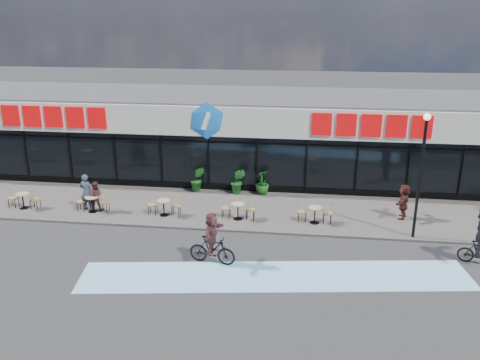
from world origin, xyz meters
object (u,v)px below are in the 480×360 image
at_px(lamp_post, 421,166).
at_px(pedestrian_a, 404,201).
at_px(potted_plant_mid, 238,181).
at_px(cyclist_a, 212,241).
at_px(potted_plant_right, 262,182).
at_px(patron_right, 95,196).
at_px(patron_left, 86,192).
at_px(potted_plant_left, 198,179).

bearing_deg(lamp_post, pedestrian_a, 93.01).
height_order(potted_plant_mid, cyclist_a, cyclist_a).
xyz_separation_m(potted_plant_right, cyclist_a, (-1.25, -7.41, 0.19)).
xyz_separation_m(potted_plant_right, patron_right, (-7.56, -3.12, 0.09)).
distance_m(potted_plant_mid, potted_plant_right, 1.23).
bearing_deg(patron_left, patron_right, -173.12).
xyz_separation_m(potted_plant_left, potted_plant_mid, (2.11, -0.06, 0.01)).
bearing_deg(patron_left, pedestrian_a, -171.90).
distance_m(potted_plant_mid, patron_left, 7.40).
relative_size(patron_left, patron_right, 1.24).
height_order(patron_left, pedestrian_a, patron_left).
xyz_separation_m(lamp_post, pedestrian_a, (-0.10, 1.99, -2.29)).
distance_m(potted_plant_mid, patron_right, 7.02).
distance_m(patron_left, cyclist_a, 7.97).
bearing_deg(patron_right, potted_plant_left, -151.84).
bearing_deg(cyclist_a, potted_plant_left, 105.80).
height_order(patron_left, patron_right, patron_left).
relative_size(lamp_post, patron_right, 3.67).
bearing_deg(patron_right, patron_left, -5.92).
xyz_separation_m(lamp_post, patron_left, (-14.63, 1.16, -2.22)).
bearing_deg(potted_plant_mid, cyclist_a, -90.18).
bearing_deg(potted_plant_left, pedestrian_a, -12.94).
distance_m(potted_plant_right, pedestrian_a, 6.96).
distance_m(potted_plant_left, potted_plant_mid, 2.11).
distance_m(potted_plant_mid, cyclist_a, 7.32).
relative_size(potted_plant_left, patron_left, 0.76).
distance_m(potted_plant_right, patron_right, 8.18).
bearing_deg(patron_left, potted_plant_left, -141.38).
relative_size(patron_right, cyclist_a, 0.69).
relative_size(potted_plant_left, cyclist_a, 0.65).
bearing_deg(patron_left, potted_plant_mid, -150.87).
relative_size(potted_plant_right, cyclist_a, 0.61).
xyz_separation_m(potted_plant_left, patron_left, (-4.63, -3.10, 0.21)).
height_order(potted_plant_right, patron_right, patron_right).
distance_m(potted_plant_mid, pedestrian_a, 8.10).
bearing_deg(potted_plant_right, cyclist_a, -99.54).
height_order(potted_plant_left, patron_left, patron_left).
distance_m(potted_plant_left, patron_right, 5.24).
distance_m(potted_plant_left, patron_left, 5.58).
xyz_separation_m(potted_plant_mid, potted_plant_right, (1.22, 0.09, -0.05)).
height_order(lamp_post, potted_plant_left, lamp_post).
height_order(potted_plant_right, pedestrian_a, pedestrian_a).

